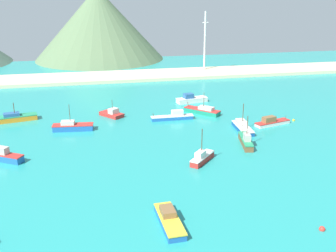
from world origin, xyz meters
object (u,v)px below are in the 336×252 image
Objects in this scene: fishing_boat_6 at (191,99)px; fishing_boat_12 at (4,156)px; fishing_boat_2 at (203,111)px; fishing_boat_4 at (16,118)px; fishing_boat_10 at (242,127)px; buoy_2 at (294,120)px; radio_tower at (205,42)px; fishing_boat_5 at (246,141)px; buoy_0 at (322,229)px; fishing_boat_1 at (72,127)px; fishing_boat_11 at (271,122)px; fishing_boat_15 at (202,158)px; fishing_boat_8 at (112,114)px; fishing_boat_0 at (169,220)px; fishing_boat_7 at (173,117)px.

fishing_boat_12 is (-47.64, -34.17, 0.11)m from fishing_boat_6.
fishing_boat_2 is 49.31m from fishing_boat_4.
fishing_boat_10 is 14.49× the size of buoy_2.
fishing_boat_6 is at bearing -111.27° from radio_tower.
fishing_boat_5 is (51.85, -28.10, 0.11)m from fishing_boat_4.
fishing_boat_5 is at bearing 86.89° from buoy_0.
fishing_boat_1 is 11.21× the size of buoy_0.
fishing_boat_15 reaches higher than fishing_boat_11.
fishing_boat_15 is (-23.49, -18.32, 0.13)m from fishing_boat_11.
fishing_boat_6 is 1.39× the size of fishing_boat_15.
fishing_boat_4 is at bearing 177.27° from fishing_boat_8.
fishing_boat_4 reaches higher than buoy_2.
fishing_boat_15 is 36.90m from buoy_2.
fishing_boat_1 is 41.27m from fishing_boat_10.
fishing_boat_0 is 0.98× the size of fishing_boat_10.
buoy_0 is 51.12m from buoy_2.
fishing_boat_0 reaches higher than buoy_0.
fishing_boat_2 is 58.10m from radio_tower.
fishing_boat_7 is 1.54× the size of fishing_boat_8.
fishing_boat_5 is 0.95× the size of fishing_boat_6.
fishing_boat_4 is 1.44× the size of fishing_boat_8.
fishing_boat_5 is (37.47, -17.74, 0.09)m from fishing_boat_1.
fishing_boat_10 is (2.95, 9.45, -0.19)m from fishing_boat_5.
fishing_boat_10 is (54.80, -18.65, -0.08)m from fishing_boat_4.
radio_tower is (25.55, 57.99, 11.41)m from fishing_boat_7.
fishing_boat_12 is (-47.82, -22.55, 0.23)m from fishing_boat_2.
radio_tower is at bearing 51.67° from fishing_boat_8.
fishing_boat_7 is (25.77, 3.17, -0.11)m from fishing_boat_1.
fishing_boat_7 is 55.08m from buoy_0.
fishing_boat_2 is at bearing -4.34° from fishing_boat_4.
fishing_boat_10 is 1.37× the size of fishing_boat_15.
fishing_boat_11 is (38.70, -15.46, 0.05)m from fishing_boat_8.
fishing_boat_0 is 49.50m from fishing_boat_7.
buoy_0 is at bearing -67.10° from fishing_boat_8.
fishing_boat_5 is at bearing -85.46° from fishing_boat_6.
fishing_boat_2 reaches higher than fishing_boat_0.
radio_tower reaches higher than buoy_0.
buoy_0 is (0.87, -57.64, -0.69)m from fishing_boat_2.
fishing_boat_15 is (39.83, -34.94, 0.04)m from fishing_boat_4.
fishing_boat_4 is 65.46m from fishing_boat_11.
radio_tower is at bearing 50.15° from fishing_boat_12.
fishing_boat_0 is 0.96× the size of fishing_boat_6.
fishing_boat_7 reaches higher than buoy_2.
fishing_boat_15 reaches higher than fishing_boat_0.
fishing_boat_4 is at bearing 161.21° from fishing_boat_10.
fishing_boat_6 reaches higher than fishing_boat_11.
fishing_boat_12 is at bearing -87.05° from fishing_boat_4.
buoy_0 is at bearing -89.13° from fishing_boat_6.
fishing_boat_2 is 11.63m from fishing_boat_6.
fishing_boat_1 reaches higher than buoy_0.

